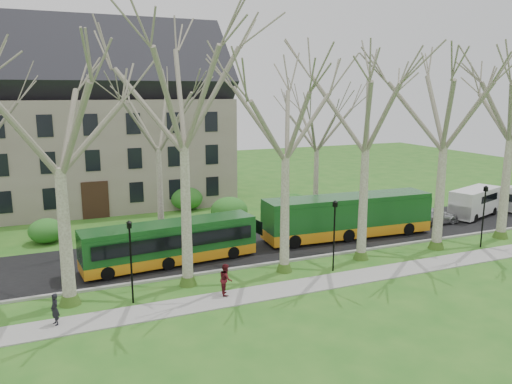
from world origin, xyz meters
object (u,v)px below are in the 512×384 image
bus_follow (348,216)px  pedestrian_a (55,309)px  van_a (475,203)px  sedan (433,216)px  pedestrian_b (226,279)px  bus_lead (171,242)px

bus_follow → pedestrian_a: (-20.45, -6.87, -0.85)m
bus_follow → van_a: bus_follow is taller
bus_follow → sedan: 8.56m
pedestrian_b → van_a: bearing=-61.5°
pedestrian_a → pedestrian_b: size_ratio=0.88×
bus_lead → pedestrian_a: bus_lead is taller
bus_follow → bus_lead: bearing=-174.2°
bus_follow → van_a: size_ratio=2.29×
bus_follow → van_a: bearing=6.8°
pedestrian_a → pedestrian_b: bearing=71.7°
pedestrian_b → bus_lead: bearing=26.6°
bus_follow → pedestrian_b: bus_follow is taller
van_a → pedestrian_a: size_ratio=3.73×
bus_follow → sedan: size_ratio=2.87×
bus_lead → pedestrian_a: (-6.94, -6.20, -0.61)m
sedan → pedestrian_a: 29.85m
sedan → pedestrian_a: (-28.95, -7.29, 0.10)m
sedan → pedestrian_b: pedestrian_b is taller
sedan → pedestrian_b: size_ratio=2.64×
bus_lead → sedan: 22.04m
van_a → pedestrian_a: bearing=173.8°
bus_lead → van_a: bus_lead is taller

